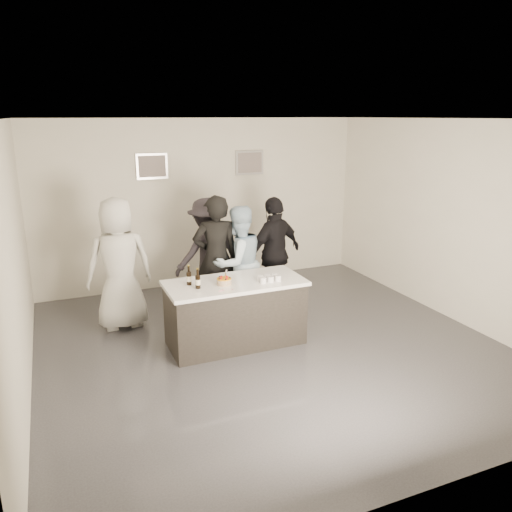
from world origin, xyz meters
name	(u,v)px	position (x,y,z in m)	size (l,w,h in m)	color
floor	(270,346)	(0.00, 0.00, 0.00)	(6.00, 6.00, 0.00)	#3D3D42
ceiling	(272,119)	(0.00, 0.00, 3.00)	(6.00, 6.00, 0.00)	white
wall_back	(203,203)	(0.00, 3.00, 1.50)	(6.00, 0.04, 3.00)	silver
wall_front	(435,328)	(0.00, -3.00, 1.50)	(6.00, 0.04, 3.00)	silver
wall_left	(14,266)	(-3.00, 0.00, 1.50)	(0.04, 6.00, 3.00)	silver
wall_right	(452,221)	(3.00, 0.00, 1.50)	(0.04, 6.00, 3.00)	silver
picture_left	(152,166)	(-0.90, 2.97, 2.20)	(0.54, 0.04, 0.44)	#B2B2B7
picture_right	(249,163)	(0.90, 2.97, 2.20)	(0.54, 0.04, 0.44)	#B2B2B7
bar_counter	(235,313)	(-0.40, 0.28, 0.45)	(1.86, 0.86, 0.90)	white
cake	(224,282)	(-0.58, 0.21, 0.94)	(0.19, 0.19, 0.07)	orange
beer_bottle_a	(189,275)	(-1.00, 0.37, 1.03)	(0.07, 0.07, 0.26)	black
beer_bottle_b	(198,279)	(-0.93, 0.19, 1.03)	(0.07, 0.07, 0.26)	black
tumbler_cluster	(269,278)	(0.03, 0.12, 0.94)	(0.30, 0.19, 0.08)	gold
candles	(226,289)	(-0.63, 0.01, 0.90)	(0.24, 0.08, 0.01)	pink
person_main_black	(216,258)	(-0.35, 1.23, 0.96)	(0.70, 0.46, 1.92)	black
person_main_blue	(238,263)	(-0.03, 1.13, 0.88)	(0.85, 0.67, 1.76)	silver
person_guest_left	(119,264)	(-1.74, 1.46, 0.97)	(0.95, 0.62, 1.95)	silver
person_guest_right	(275,253)	(0.68, 1.34, 0.91)	(1.06, 0.44, 1.82)	black
person_guest_back	(208,252)	(-0.27, 1.87, 0.89)	(1.15, 0.66, 1.78)	#2B272E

